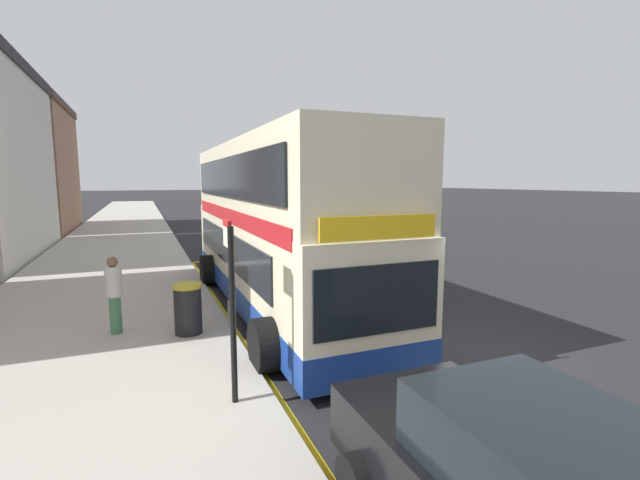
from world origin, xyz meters
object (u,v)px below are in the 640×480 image
object	(u,v)px
pedestrian_waiting_near_sign	(114,292)
litter_bin	(188,309)
double_decker_bus	(275,231)
bus_stop_sign	(231,297)

from	to	relation	value
pedestrian_waiting_near_sign	litter_bin	world-z (taller)	pedestrian_waiting_near_sign
litter_bin	pedestrian_waiting_near_sign	bearing A→B (deg)	157.45
double_decker_bus	bus_stop_sign	world-z (taller)	double_decker_bus
bus_stop_sign	double_decker_bus	bearing A→B (deg)	67.03
pedestrian_waiting_near_sign	litter_bin	size ratio (longest dim) A/B	1.55
pedestrian_waiting_near_sign	bus_stop_sign	bearing A→B (deg)	-65.17
double_decker_bus	pedestrian_waiting_near_sign	size ratio (longest dim) A/B	6.69
litter_bin	double_decker_bus	bearing A→B (deg)	36.06
bus_stop_sign	pedestrian_waiting_near_sign	distance (m)	4.31
double_decker_bus	pedestrian_waiting_near_sign	xyz separation A→B (m)	(-3.94, -1.21, -1.01)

